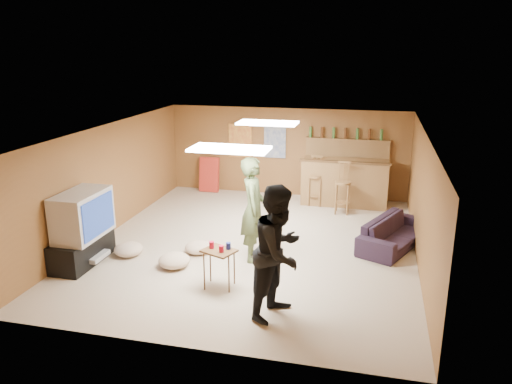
% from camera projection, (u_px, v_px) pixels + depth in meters
% --- Properties ---
extents(ground, '(7.00, 7.00, 0.00)m').
position_uv_depth(ground, '(254.00, 245.00, 9.58)').
color(ground, tan).
rests_on(ground, ground).
extents(ceiling, '(6.00, 7.00, 0.02)m').
position_uv_depth(ceiling, '(253.00, 131.00, 8.96)').
color(ceiling, silver).
rests_on(ceiling, ground).
extents(wall_back, '(6.00, 0.02, 2.20)m').
position_uv_depth(wall_back, '(287.00, 152.00, 12.53)').
color(wall_back, brown).
rests_on(wall_back, ground).
extents(wall_front, '(6.00, 0.02, 2.20)m').
position_uv_depth(wall_front, '(184.00, 268.00, 6.00)').
color(wall_front, brown).
rests_on(wall_front, ground).
extents(wall_left, '(0.02, 7.00, 2.20)m').
position_uv_depth(wall_left, '(108.00, 180.00, 9.94)').
color(wall_left, brown).
rests_on(wall_left, ground).
extents(wall_right, '(0.02, 7.00, 2.20)m').
position_uv_depth(wall_right, '(422.00, 201.00, 8.59)').
color(wall_right, brown).
rests_on(wall_right, ground).
extents(tv_stand, '(0.55, 1.30, 0.50)m').
position_uv_depth(tv_stand, '(82.00, 249.00, 8.72)').
color(tv_stand, black).
rests_on(tv_stand, ground).
extents(dvd_box, '(0.35, 0.50, 0.08)m').
position_uv_depth(dvd_box, '(94.00, 256.00, 8.70)').
color(dvd_box, '#B2B2B7').
rests_on(dvd_box, tv_stand).
extents(tv_body, '(0.60, 1.10, 0.80)m').
position_uv_depth(tv_body, '(82.00, 215.00, 8.52)').
color(tv_body, '#B2B2B7').
rests_on(tv_body, tv_stand).
extents(tv_screen, '(0.02, 0.95, 0.65)m').
position_uv_depth(tv_screen, '(99.00, 216.00, 8.45)').
color(tv_screen, navy).
rests_on(tv_screen, tv_body).
extents(bar_counter, '(2.00, 0.60, 1.10)m').
position_uv_depth(bar_counter, '(344.00, 183.00, 11.84)').
color(bar_counter, brown).
rests_on(bar_counter, ground).
extents(bar_lip, '(2.10, 0.12, 0.05)m').
position_uv_depth(bar_lip, '(345.00, 162.00, 11.45)').
color(bar_lip, '#462C16').
rests_on(bar_lip, bar_counter).
extents(bar_shelf, '(2.00, 0.18, 0.05)m').
position_uv_depth(bar_shelf, '(348.00, 140.00, 11.99)').
color(bar_shelf, brown).
rests_on(bar_shelf, bar_backing).
extents(bar_backing, '(2.00, 0.14, 0.60)m').
position_uv_depth(bar_backing, '(347.00, 152.00, 12.09)').
color(bar_backing, brown).
rests_on(bar_backing, bar_counter).
extents(poster_left, '(0.60, 0.03, 0.85)m').
position_uv_depth(poster_left, '(240.00, 141.00, 12.69)').
color(poster_left, '#BF3F26').
rests_on(poster_left, wall_back).
extents(poster_right, '(0.55, 0.03, 0.80)m').
position_uv_depth(poster_right, '(275.00, 142.00, 12.49)').
color(poster_right, '#334C99').
rests_on(poster_right, wall_back).
extents(folding_chair_stack, '(0.50, 0.26, 0.91)m').
position_uv_depth(folding_chair_stack, '(209.00, 174.00, 12.98)').
color(folding_chair_stack, red).
rests_on(folding_chair_stack, ground).
extents(ceiling_panel_front, '(1.20, 0.60, 0.04)m').
position_uv_depth(ceiling_panel_front, '(230.00, 149.00, 7.57)').
color(ceiling_panel_front, white).
rests_on(ceiling_panel_front, ceiling).
extents(ceiling_panel_back, '(1.20, 0.60, 0.04)m').
position_uv_depth(ceiling_panel_back, '(268.00, 123.00, 10.08)').
color(ceiling_panel_back, white).
rests_on(ceiling_panel_back, ceiling).
extents(person_olive, '(0.56, 0.75, 1.86)m').
position_uv_depth(person_olive, '(253.00, 209.00, 8.70)').
color(person_olive, '#475531').
rests_on(person_olive, ground).
extents(person_black, '(1.00, 1.12, 1.91)m').
position_uv_depth(person_black, '(279.00, 252.00, 6.86)').
color(person_black, black).
rests_on(person_black, ground).
extents(sofa, '(1.43, 2.00, 0.54)m').
position_uv_depth(sofa, '(394.00, 233.00, 9.43)').
color(sofa, black).
rests_on(sofa, ground).
extents(tray_table, '(0.59, 0.54, 0.63)m').
position_uv_depth(tray_table, '(219.00, 268.00, 7.83)').
color(tray_table, '#462C16').
rests_on(tray_table, ground).
extents(cup_red_near, '(0.08, 0.08, 0.11)m').
position_uv_depth(cup_red_near, '(212.00, 245.00, 7.80)').
color(cup_red_near, red).
rests_on(cup_red_near, tray_table).
extents(cup_red_far, '(0.08, 0.08, 0.11)m').
position_uv_depth(cup_red_far, '(221.00, 249.00, 7.65)').
color(cup_red_far, red).
rests_on(cup_red_far, tray_table).
extents(cup_blue, '(0.09, 0.09, 0.11)m').
position_uv_depth(cup_blue, '(228.00, 246.00, 7.76)').
color(cup_blue, navy).
rests_on(cup_blue, tray_table).
extents(bar_stool_left, '(0.46, 0.46, 1.10)m').
position_uv_depth(bar_stool_left, '(315.00, 183.00, 11.81)').
color(bar_stool_left, brown).
rests_on(bar_stool_left, ground).
extents(bar_stool_right, '(0.40, 0.40, 1.23)m').
position_uv_depth(bar_stool_right, '(343.00, 187.00, 11.21)').
color(bar_stool_right, brown).
rests_on(bar_stool_right, ground).
extents(cushion_near_tv, '(0.72, 0.72, 0.24)m').
position_uv_depth(cushion_near_tv, '(174.00, 260.00, 8.59)').
color(cushion_near_tv, tan).
rests_on(cushion_near_tv, ground).
extents(cushion_mid, '(0.50, 0.50, 0.22)m').
position_uv_depth(cushion_mid, '(198.00, 247.00, 9.18)').
color(cushion_mid, tan).
rests_on(cushion_mid, ground).
extents(cushion_far, '(0.69, 0.69, 0.24)m').
position_uv_depth(cushion_far, '(129.00, 249.00, 9.07)').
color(cushion_far, tan).
rests_on(cushion_far, ground).
extents(bottle_row, '(1.76, 0.08, 0.26)m').
position_uv_depth(bottle_row, '(345.00, 133.00, 11.94)').
color(bottle_row, '#3F7233').
rests_on(bottle_row, bar_shelf).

